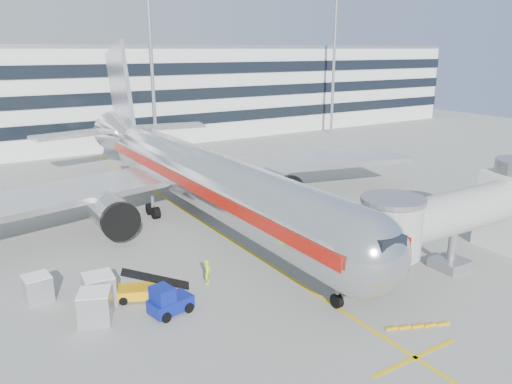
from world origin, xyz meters
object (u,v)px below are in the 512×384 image
cargo_container_front (99,289)px  ramp_worker (208,272)px  belt_loader (147,290)px  baggage_tug (168,302)px  cargo_container_right (38,288)px  main_jet (194,173)px  cargo_container_left (95,306)px

cargo_container_front → ramp_worker: size_ratio=1.13×
belt_loader → ramp_worker: 4.11m
baggage_tug → cargo_container_right: bearing=136.7°
main_jet → cargo_container_front: main_jet is taller
main_jet → ramp_worker: size_ratio=30.59×
baggage_tug → belt_loader: bearing=97.9°
cargo_container_left → ramp_worker: bearing=6.8°
main_jet → cargo_container_front: size_ratio=27.06×
main_jet → ramp_worker: bearing=-111.9°
belt_loader → ramp_worker: belt_loader is taller
main_jet → cargo_container_right: main_jet is taller
cargo_container_left → cargo_container_front: 2.15m
main_jet → belt_loader: size_ratio=12.32×
baggage_tug → cargo_container_left: 4.08m
main_jet → cargo_container_right: (-15.04, -9.24, -3.41)m
main_jet → baggage_tug: size_ratio=18.84×
cargo_container_front → cargo_container_right: bearing=142.8°
baggage_tug → cargo_container_left: cargo_container_left is taller
cargo_container_right → cargo_container_front: (3.13, -2.37, 0.11)m
baggage_tug → cargo_container_left: (-3.81, 1.45, 0.13)m
cargo_container_left → baggage_tug: bearing=-20.8°
baggage_tug → cargo_container_left: size_ratio=1.18×
baggage_tug → main_jet: bearing=59.5°
ramp_worker → cargo_container_front: bearing=126.9°
cargo_container_left → cargo_container_front: bearing=69.0°
belt_loader → cargo_container_front: belt_loader is taller
baggage_tug → ramp_worker: bearing=32.1°
ramp_worker → cargo_container_left: bearing=142.9°
baggage_tug → cargo_container_front: size_ratio=1.44×
cargo_container_front → cargo_container_left: bearing=-111.0°
belt_loader → ramp_worker: size_ratio=2.48×
main_jet → belt_loader: bearing=-126.3°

